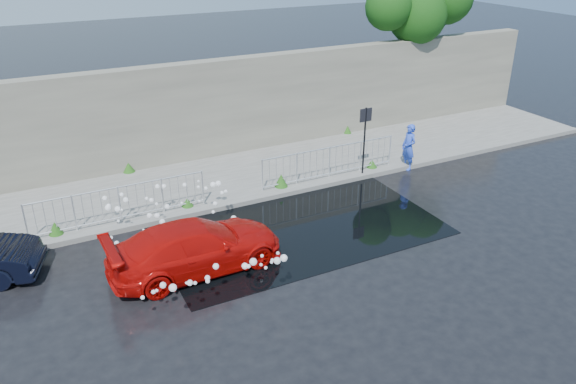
% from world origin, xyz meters
% --- Properties ---
extents(ground, '(90.00, 90.00, 0.00)m').
position_xyz_m(ground, '(0.00, 0.00, 0.00)').
color(ground, black).
rests_on(ground, ground).
extents(pavement, '(30.00, 4.00, 0.15)m').
position_xyz_m(pavement, '(0.00, 5.00, 0.07)').
color(pavement, '#5F5F5A').
rests_on(pavement, ground).
extents(curb, '(30.00, 0.25, 0.16)m').
position_xyz_m(curb, '(0.00, 3.00, 0.08)').
color(curb, '#5F5F5A').
rests_on(curb, ground).
extents(retaining_wall, '(30.00, 0.60, 3.50)m').
position_xyz_m(retaining_wall, '(0.00, 7.20, 1.90)').
color(retaining_wall, '#625E52').
rests_on(retaining_wall, pavement).
extents(puddle, '(8.00, 5.00, 0.01)m').
position_xyz_m(puddle, '(0.50, 1.00, 0.01)').
color(puddle, black).
rests_on(puddle, ground).
extents(sign_post, '(0.45, 0.06, 2.50)m').
position_xyz_m(sign_post, '(4.20, 3.10, 1.72)').
color(sign_post, black).
rests_on(sign_post, ground).
extents(tree, '(5.06, 2.45, 6.31)m').
position_xyz_m(tree, '(9.70, 7.42, 4.84)').
color(tree, '#332114').
rests_on(tree, ground).
extents(railing_left, '(5.05, 0.05, 1.10)m').
position_xyz_m(railing_left, '(-4.00, 3.35, 0.74)').
color(railing_left, silver).
rests_on(railing_left, pavement).
extents(railing_right, '(5.05, 0.05, 1.10)m').
position_xyz_m(railing_right, '(3.00, 3.35, 0.74)').
color(railing_right, silver).
rests_on(railing_right, pavement).
extents(weeds, '(12.17, 3.93, 0.43)m').
position_xyz_m(weeds, '(-0.26, 4.47, 0.33)').
color(weeds, '#1A5015').
rests_on(weeds, pavement).
extents(water_spray, '(3.55, 5.65, 1.11)m').
position_xyz_m(water_spray, '(-2.74, 1.06, 0.74)').
color(water_spray, white).
rests_on(water_spray, ground).
extents(red_car, '(4.49, 1.97, 1.28)m').
position_xyz_m(red_car, '(-2.79, 0.17, 0.64)').
color(red_car, '#B50A07').
rests_on(red_car, ground).
extents(person, '(0.41, 0.61, 1.66)m').
position_xyz_m(person, '(6.06, 3.00, 0.83)').
color(person, blue).
rests_on(person, ground).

